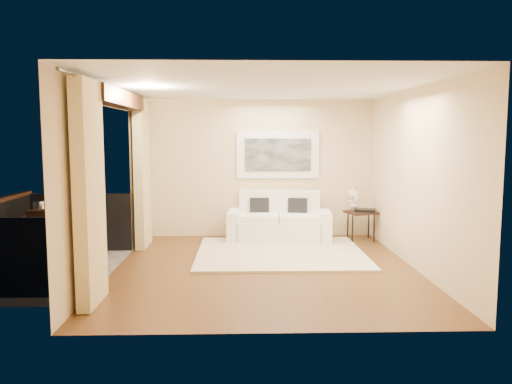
{
  "coord_description": "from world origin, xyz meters",
  "views": [
    {
      "loc": [
        -0.34,
        -7.34,
        1.98
      ],
      "look_at": [
        -0.1,
        0.99,
        1.05
      ],
      "focal_mm": 35.0,
      "sensor_mm": 36.0,
      "label": 1
    }
  ],
  "objects_px": {
    "bistro_table": "(47,220)",
    "balcony_chair_near": "(40,239)",
    "sofa": "(279,223)",
    "balcony_chair_far": "(57,232)",
    "ice_bucket": "(39,208)",
    "side_table": "(361,214)",
    "orchid": "(353,199)"
  },
  "relations": [
    {
      "from": "sofa",
      "to": "orchid",
      "type": "distance_m",
      "value": 1.49
    },
    {
      "from": "side_table",
      "to": "orchid",
      "type": "height_order",
      "value": "orchid"
    },
    {
      "from": "side_table",
      "to": "orchid",
      "type": "distance_m",
      "value": 0.32
    },
    {
      "from": "orchid",
      "to": "balcony_chair_far",
      "type": "relative_size",
      "value": 0.49
    },
    {
      "from": "balcony_chair_near",
      "to": "ice_bucket",
      "type": "bearing_deg",
      "value": 107.61
    },
    {
      "from": "orchid",
      "to": "bistro_table",
      "type": "distance_m",
      "value": 5.46
    },
    {
      "from": "balcony_chair_near",
      "to": "ice_bucket",
      "type": "relative_size",
      "value": 4.72
    },
    {
      "from": "balcony_chair_far",
      "to": "balcony_chair_near",
      "type": "relative_size",
      "value": 0.93
    },
    {
      "from": "sofa",
      "to": "bistro_table",
      "type": "distance_m",
      "value": 4.13
    },
    {
      "from": "bistro_table",
      "to": "balcony_chair_far",
      "type": "bearing_deg",
      "value": -33.81
    },
    {
      "from": "sofa",
      "to": "balcony_chair_far",
      "type": "distance_m",
      "value": 3.99
    },
    {
      "from": "side_table",
      "to": "balcony_chair_far",
      "type": "relative_size",
      "value": 0.73
    },
    {
      "from": "bistro_table",
      "to": "balcony_chair_near",
      "type": "height_order",
      "value": "balcony_chair_near"
    },
    {
      "from": "bistro_table",
      "to": "balcony_chair_far",
      "type": "distance_m",
      "value": 0.3
    },
    {
      "from": "orchid",
      "to": "balcony_chair_near",
      "type": "xyz_separation_m",
      "value": [
        -4.96,
        -2.51,
        -0.23
      ]
    },
    {
      "from": "orchid",
      "to": "balcony_chair_near",
      "type": "relative_size",
      "value": 0.46
    },
    {
      "from": "balcony_chair_near",
      "to": "orchid",
      "type": "bearing_deg",
      "value": 22.41
    },
    {
      "from": "orchid",
      "to": "bistro_table",
      "type": "relative_size",
      "value": 0.57
    },
    {
      "from": "bistro_table",
      "to": "orchid",
      "type": "bearing_deg",
      "value": 17.21
    },
    {
      "from": "balcony_chair_near",
      "to": "ice_bucket",
      "type": "distance_m",
      "value": 1.09
    },
    {
      "from": "sofa",
      "to": "orchid",
      "type": "xyz_separation_m",
      "value": [
        1.43,
        0.02,
        0.44
      ]
    },
    {
      "from": "orchid",
      "to": "side_table",
      "type": "bearing_deg",
      "value": -40.08
    },
    {
      "from": "balcony_chair_near",
      "to": "side_table",
      "type": "bearing_deg",
      "value": 20.8
    },
    {
      "from": "orchid",
      "to": "ice_bucket",
      "type": "relative_size",
      "value": 2.17
    },
    {
      "from": "side_table",
      "to": "orchid",
      "type": "bearing_deg",
      "value": 139.92
    },
    {
      "from": "balcony_chair_far",
      "to": "ice_bucket",
      "type": "relative_size",
      "value": 4.4
    },
    {
      "from": "sofa",
      "to": "balcony_chair_near",
      "type": "distance_m",
      "value": 4.33
    },
    {
      "from": "sofa",
      "to": "balcony_chair_far",
      "type": "relative_size",
      "value": 2.28
    },
    {
      "from": "side_table",
      "to": "ice_bucket",
      "type": "bearing_deg",
      "value": -165.35
    },
    {
      "from": "balcony_chair_far",
      "to": "ice_bucket",
      "type": "height_order",
      "value": "ice_bucket"
    },
    {
      "from": "ice_bucket",
      "to": "sofa",
      "type": "bearing_deg",
      "value": 21.2
    },
    {
      "from": "bistro_table",
      "to": "side_table",
      "type": "bearing_deg",
      "value": 15.72
    }
  ]
}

